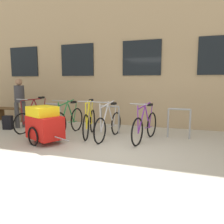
{
  "coord_description": "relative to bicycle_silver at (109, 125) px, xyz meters",
  "views": [
    {
      "loc": [
        1.65,
        -4.4,
        1.56
      ],
      "look_at": [
        -0.48,
        1.6,
        0.68
      ],
      "focal_mm": 36.37,
      "sensor_mm": 36.0,
      "label": 1
    }
  ],
  "objects": [
    {
      "name": "bicycle_silver",
      "position": [
        0.0,
        0.0,
        0.0
      ],
      "size": [
        0.44,
        1.73,
        1.06
      ],
      "color": "black",
      "rests_on": "ground"
    },
    {
      "name": "bicycle_green",
      "position": [
        -1.29,
        0.1,
        0.02
      ],
      "size": [
        0.44,
        1.74,
        1.05
      ],
      "color": "black",
      "rests_on": "ground"
    },
    {
      "name": "bike_rack",
      "position": [
        0.79,
        0.66,
        0.13
      ],
      "size": [
        6.62,
        0.05,
        0.82
      ],
      "color": "gray",
      "rests_on": "ground"
    },
    {
      "name": "wooden_bench",
      "position": [
        -4.52,
        1.31,
        -0.02
      ],
      "size": [
        1.49,
        0.4,
        0.5
      ],
      "color": "brown",
      "rests_on": "ground"
    },
    {
      "name": "bike_trailer",
      "position": [
        -1.37,
        -0.95,
        0.11
      ],
      "size": [
        1.45,
        0.91,
        0.94
      ],
      "color": "red",
      "rests_on": "ground"
    },
    {
      "name": "bicycle_yellow",
      "position": [
        -0.63,
        0.11,
        0.01
      ],
      "size": [
        0.55,
        1.65,
        1.05
      ],
      "color": "black",
      "rests_on": "ground"
    },
    {
      "name": "bicycle_maroon",
      "position": [
        -2.54,
        0.17,
        -0.0
      ],
      "size": [
        0.44,
        1.67,
        1.06
      ],
      "color": "black",
      "rests_on": "ground"
    },
    {
      "name": "backpack",
      "position": [
        -3.48,
        0.01,
        -0.16
      ],
      "size": [
        0.33,
        0.28,
        0.44
      ],
      "primitive_type": "cube",
      "rotation": [
        0.0,
        0.0,
        0.31
      ],
      "color": "black",
      "rests_on": "ground"
    },
    {
      "name": "ground_plane",
      "position": [
        0.45,
        -1.24,
        -0.38
      ],
      "size": [
        42.0,
        42.0,
        0.0
      ],
      "primitive_type": "plane",
      "color": "#B2ADA0"
    },
    {
      "name": "person_by_bench",
      "position": [
        -3.29,
        0.38,
        0.56
      ],
      "size": [
        0.32,
        0.32,
        1.62
      ],
      "color": "#3F3F42",
      "rests_on": "ground"
    },
    {
      "name": "bicycle_purple",
      "position": [
        0.97,
        0.11,
        0.01
      ],
      "size": [
        0.46,
        1.72,
        1.04
      ],
      "color": "black",
      "rests_on": "ground"
    },
    {
      "name": "storefront_building",
      "position": [
        0.45,
        5.02,
        2.92
      ],
      "size": [
        28.0,
        6.15,
        6.59
      ],
      "color": "tan",
      "rests_on": "ground"
    }
  ]
}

